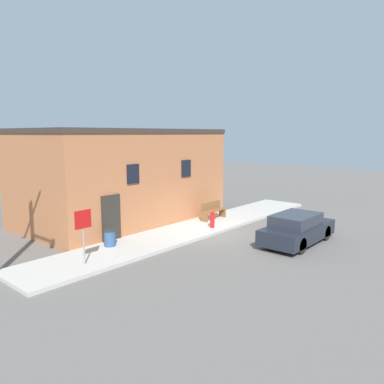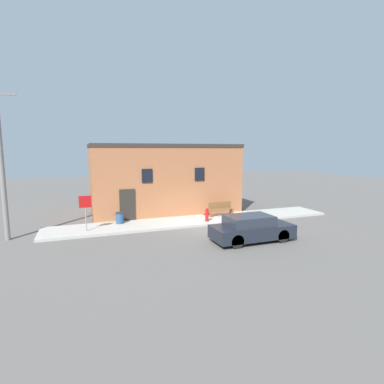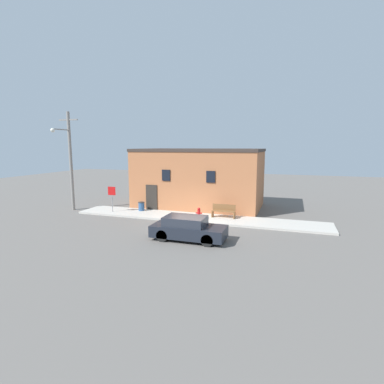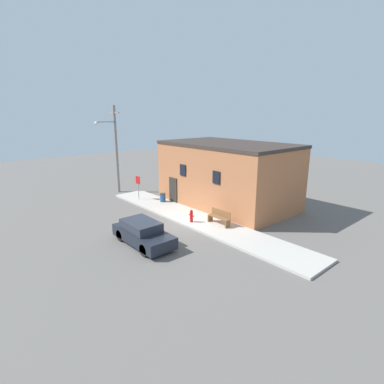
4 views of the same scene
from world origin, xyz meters
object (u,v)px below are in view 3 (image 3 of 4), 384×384
Objects in this scene: stop_sign at (112,194)px; bench at (224,211)px; fire_hydrant at (199,213)px; parked_car at (188,229)px; trash_bin at (141,206)px; utility_pole at (70,158)px.

stop_sign reaches higher than bench.
parked_car is at bearing -81.17° from fire_hydrant.
bench is 6.91m from trash_bin.
trash_bin is at bearing 165.47° from fire_hydrant.
trash_bin is (1.99, 1.15, -1.06)m from stop_sign.
bench is at bearing 80.80° from parked_car.
fire_hydrant is 1.94m from bench.
stop_sign is at bearing 150.58° from parked_car.
utility_pole is (-11.28, 0.26, 3.79)m from fire_hydrant.
stop_sign is at bearing -0.31° from utility_pole.
stop_sign reaches higher than trash_bin.
trash_bin is at bearing 10.77° from utility_pole.
bench is 5.52m from parked_car.
utility_pole is at bearing 159.18° from parked_car.
stop_sign is 9.25m from parked_car.
parked_car is at bearing -20.82° from utility_pole.
utility_pole is at bearing -175.95° from bench.
stop_sign is at bearing -150.07° from trash_bin.
parked_car reaches higher than trash_bin.
parked_car reaches higher than fire_hydrant.
bench is (8.90, 0.93, -0.94)m from stop_sign.
utility_pole reaches higher than trash_bin.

